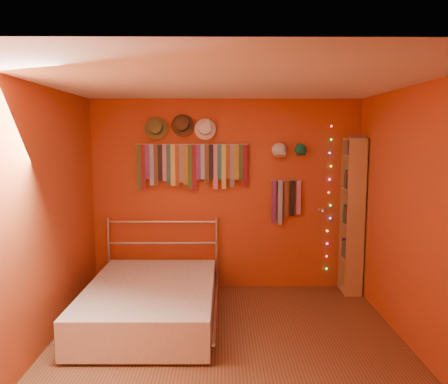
{
  "coord_description": "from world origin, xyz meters",
  "views": [
    {
      "loc": [
        -0.06,
        -3.95,
        2.02
      ],
      "look_at": [
        -0.03,
        0.9,
        1.4
      ],
      "focal_mm": 35.0,
      "sensor_mm": 36.0,
      "label": 1
    }
  ],
  "objects_px": {
    "tie_rack": "(191,164)",
    "bookshelf": "(356,215)",
    "bed": "(151,302)",
    "reading_lamp": "(322,211)"
  },
  "relations": [
    {
      "from": "tie_rack",
      "to": "bookshelf",
      "type": "relative_size",
      "value": 0.72
    },
    {
      "from": "tie_rack",
      "to": "reading_lamp",
      "type": "xyz_separation_m",
      "value": [
        1.68,
        -0.14,
        -0.59
      ]
    },
    {
      "from": "bed",
      "to": "bookshelf",
      "type": "bearing_deg",
      "value": 20.04
    },
    {
      "from": "tie_rack",
      "to": "bookshelf",
      "type": "distance_m",
      "value": 2.21
    },
    {
      "from": "tie_rack",
      "to": "reading_lamp",
      "type": "relative_size",
      "value": 5.42
    },
    {
      "from": "reading_lamp",
      "to": "bookshelf",
      "type": "bearing_deg",
      "value": -1.44
    },
    {
      "from": "bookshelf",
      "to": "bed",
      "type": "height_order",
      "value": "bookshelf"
    },
    {
      "from": "bed",
      "to": "tie_rack",
      "type": "bearing_deg",
      "value": 70.05
    },
    {
      "from": "tie_rack",
      "to": "bed",
      "type": "relative_size",
      "value": 0.72
    },
    {
      "from": "reading_lamp",
      "to": "bookshelf",
      "type": "height_order",
      "value": "bookshelf"
    }
  ]
}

